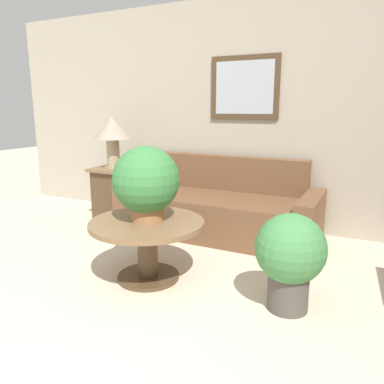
# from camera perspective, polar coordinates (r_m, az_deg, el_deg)

# --- Properties ---
(wall_back) EXTENTS (7.42, 0.09, 2.60)m
(wall_back) POSITION_cam_1_polar(r_m,az_deg,el_deg) (4.38, 11.69, 11.46)
(wall_back) COLOR #B2A893
(wall_back) RESTS_ON ground_plane
(couch_main) EXTENTS (2.19, 0.88, 0.84)m
(couch_main) POSITION_cam_1_polar(r_m,az_deg,el_deg) (4.20, 3.99, -2.59)
(couch_main) COLOR brown
(couch_main) RESTS_ON ground_plane
(coffee_table) EXTENTS (0.93, 0.93, 0.50)m
(coffee_table) POSITION_cam_1_polar(r_m,az_deg,el_deg) (3.08, -6.82, -6.84)
(coffee_table) COLOR #4C3823
(coffee_table) RESTS_ON ground_plane
(side_table) EXTENTS (0.50, 0.50, 0.65)m
(side_table) POSITION_cam_1_polar(r_m,az_deg,el_deg) (4.85, -11.65, -0.07)
(side_table) COLOR #4C3823
(side_table) RESTS_ON ground_plane
(table_lamp) EXTENTS (0.46, 0.46, 0.64)m
(table_lamp) POSITION_cam_1_polar(r_m,az_deg,el_deg) (4.74, -12.07, 9.03)
(table_lamp) COLOR tan
(table_lamp) RESTS_ON side_table
(potted_plant_on_table) EXTENTS (0.54, 0.54, 0.60)m
(potted_plant_on_table) POSITION_cam_1_polar(r_m,az_deg,el_deg) (2.98, -7.01, 1.56)
(potted_plant_on_table) COLOR #9E6B42
(potted_plant_on_table) RESTS_ON coffee_table
(potted_plant_floor) EXTENTS (0.49, 0.49, 0.69)m
(potted_plant_floor) POSITION_cam_1_polar(r_m,az_deg,el_deg) (2.68, 14.71, -9.32)
(potted_plant_floor) COLOR #4C4742
(potted_plant_floor) RESTS_ON ground_plane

